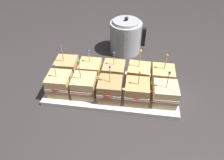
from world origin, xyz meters
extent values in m
plane|color=#383333|center=(0.00, 0.00, 0.00)|extent=(6.00, 6.00, 0.00)
cube|color=white|center=(0.00, 0.00, 0.01)|extent=(0.55, 0.25, 0.01)
cube|color=white|center=(0.00, 0.00, 0.01)|extent=(0.55, 0.25, 0.01)
cube|color=#DBB77A|center=(-0.21, -0.05, 0.03)|extent=(0.09, 0.09, 0.03)
cube|color=#B26B60|center=(-0.21, -0.05, 0.05)|extent=(0.10, 0.10, 0.01)
cube|color=beige|center=(-0.21, -0.05, 0.07)|extent=(0.10, 0.10, 0.01)
cylinder|color=red|center=(-0.21, -0.07, 0.07)|extent=(0.07, 0.07, 0.00)
cube|color=#E8C281|center=(-0.21, -0.05, 0.09)|extent=(0.09, 0.09, 0.03)
cylinder|color=tan|center=(-0.21, -0.06, 0.13)|extent=(0.00, 0.01, 0.07)
sphere|color=blue|center=(-0.21, -0.06, 0.16)|extent=(0.01, 0.01, 0.01)
cube|color=#DBB77A|center=(-0.11, -0.05, 0.03)|extent=(0.09, 0.09, 0.03)
cube|color=#B26B60|center=(-0.11, -0.05, 0.05)|extent=(0.10, 0.10, 0.01)
cube|color=beige|center=(-0.11, -0.05, 0.07)|extent=(0.10, 0.10, 0.01)
cylinder|color=red|center=(-0.11, -0.07, 0.07)|extent=(0.06, 0.06, 0.00)
cube|color=#E8C281|center=(-0.11, -0.05, 0.09)|extent=(0.09, 0.09, 0.03)
cylinder|color=tan|center=(-0.11, -0.06, 0.14)|extent=(0.00, 0.01, 0.09)
sphere|color=green|center=(-0.11, -0.06, 0.18)|extent=(0.01, 0.01, 0.01)
cube|color=tan|center=(0.00, -0.06, 0.03)|extent=(0.09, 0.09, 0.03)
cube|color=#B26B60|center=(0.00, -0.06, 0.05)|extent=(0.10, 0.10, 0.01)
cube|color=beige|center=(0.00, -0.06, 0.07)|extent=(0.10, 0.10, 0.01)
cylinder|color=red|center=(0.00, -0.07, 0.07)|extent=(0.07, 0.07, 0.00)
cube|color=tan|center=(0.00, -0.06, 0.09)|extent=(0.09, 0.09, 0.03)
cylinder|color=tan|center=(0.00, -0.06, 0.14)|extent=(0.00, 0.01, 0.08)
sphere|color=purple|center=(0.00, -0.06, 0.18)|extent=(0.01, 0.01, 0.01)
cube|color=tan|center=(0.11, -0.05, 0.03)|extent=(0.09, 0.09, 0.03)
cube|color=#B26B60|center=(0.11, -0.05, 0.05)|extent=(0.10, 0.10, 0.01)
cube|color=beige|center=(0.11, -0.05, 0.07)|extent=(0.09, 0.09, 0.01)
cylinder|color=red|center=(0.11, -0.07, 0.07)|extent=(0.06, 0.06, 0.00)
cube|color=tan|center=(0.11, -0.05, 0.09)|extent=(0.09, 0.09, 0.03)
cylinder|color=tan|center=(0.11, -0.06, 0.13)|extent=(0.00, 0.01, 0.07)
sphere|color=orange|center=(0.11, -0.06, 0.16)|extent=(0.01, 0.01, 0.01)
cube|color=beige|center=(0.21, -0.05, 0.03)|extent=(0.09, 0.09, 0.03)
cube|color=#B26B60|center=(0.21, -0.05, 0.05)|extent=(0.10, 0.10, 0.01)
cube|color=beige|center=(0.21, -0.05, 0.07)|extent=(0.10, 0.10, 0.01)
cube|color=beige|center=(0.21, -0.05, 0.09)|extent=(0.09, 0.09, 0.03)
cylinder|color=tan|center=(0.21, -0.06, 0.13)|extent=(0.00, 0.01, 0.08)
sphere|color=blue|center=(0.21, -0.06, 0.17)|extent=(0.01, 0.01, 0.01)
cube|color=tan|center=(-0.21, 0.06, 0.03)|extent=(0.09, 0.09, 0.03)
cube|color=tan|center=(-0.21, 0.06, 0.05)|extent=(0.10, 0.10, 0.01)
cube|color=beige|center=(-0.21, 0.06, 0.07)|extent=(0.10, 0.10, 0.01)
cylinder|color=red|center=(-0.21, 0.04, 0.07)|extent=(0.06, 0.06, 0.00)
cube|color=tan|center=(-0.21, 0.06, 0.09)|extent=(0.09, 0.09, 0.03)
cylinder|color=tan|center=(-0.22, 0.05, 0.14)|extent=(0.00, 0.01, 0.09)
sphere|color=purple|center=(-0.22, 0.05, 0.18)|extent=(0.01, 0.01, 0.01)
cube|color=tan|center=(-0.10, 0.05, 0.03)|extent=(0.09, 0.09, 0.03)
cube|color=#B26B60|center=(-0.10, 0.05, 0.05)|extent=(0.10, 0.10, 0.01)
cube|color=beige|center=(-0.10, 0.05, 0.07)|extent=(0.10, 0.10, 0.01)
cylinder|color=red|center=(-0.10, 0.03, 0.07)|extent=(0.06, 0.06, 0.00)
cube|color=#E0B771|center=(-0.10, 0.05, 0.09)|extent=(0.09, 0.09, 0.03)
cylinder|color=tan|center=(-0.11, 0.06, 0.13)|extent=(0.00, 0.01, 0.07)
sphere|color=blue|center=(-0.11, 0.06, 0.16)|extent=(0.01, 0.01, 0.01)
cube|color=tan|center=(0.00, 0.06, 0.03)|extent=(0.09, 0.09, 0.03)
cube|color=#B26B60|center=(0.00, 0.06, 0.05)|extent=(0.10, 0.10, 0.01)
cube|color=beige|center=(0.00, 0.06, 0.07)|extent=(0.10, 0.10, 0.01)
cube|color=tan|center=(0.00, 0.06, 0.09)|extent=(0.09, 0.09, 0.03)
cylinder|color=tan|center=(0.00, 0.06, 0.13)|extent=(0.00, 0.00, 0.07)
sphere|color=blue|center=(0.00, 0.06, 0.16)|extent=(0.01, 0.01, 0.01)
cube|color=tan|center=(0.11, 0.05, 0.03)|extent=(0.10, 0.10, 0.03)
cube|color=tan|center=(0.11, 0.05, 0.05)|extent=(0.10, 0.10, 0.01)
cube|color=beige|center=(0.11, 0.05, 0.07)|extent=(0.10, 0.10, 0.01)
cylinder|color=red|center=(0.11, 0.04, 0.07)|extent=(0.05, 0.05, 0.00)
cube|color=#E0B771|center=(0.11, 0.05, 0.09)|extent=(0.10, 0.10, 0.03)
cylinder|color=tan|center=(0.11, 0.05, 0.14)|extent=(0.00, 0.01, 0.09)
sphere|color=yellow|center=(0.11, 0.05, 0.18)|extent=(0.01, 0.01, 0.01)
cube|color=tan|center=(0.21, 0.05, 0.03)|extent=(0.09, 0.09, 0.03)
cube|color=tan|center=(0.21, 0.05, 0.05)|extent=(0.10, 0.10, 0.01)
cube|color=beige|center=(0.21, 0.05, 0.07)|extent=(0.10, 0.10, 0.01)
cylinder|color=red|center=(0.21, 0.03, 0.07)|extent=(0.05, 0.05, 0.00)
cube|color=#E0B771|center=(0.21, 0.05, 0.09)|extent=(0.09, 0.09, 0.03)
cylinder|color=tan|center=(0.21, 0.05, 0.13)|extent=(0.00, 0.00, 0.08)
sphere|color=orange|center=(0.21, 0.05, 0.17)|extent=(0.01, 0.01, 0.01)
cylinder|color=#B7BABF|center=(0.03, 0.34, 0.08)|extent=(0.17, 0.17, 0.16)
cylinder|color=#B7BABF|center=(0.03, 0.34, 0.17)|extent=(0.14, 0.14, 0.01)
sphere|color=black|center=(0.03, 0.34, 0.19)|extent=(0.02, 0.02, 0.02)
cube|color=black|center=(0.12, 0.34, 0.09)|extent=(0.02, 0.02, 0.10)
camera|label=1|loc=(0.09, -0.62, 0.61)|focal=32.00mm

